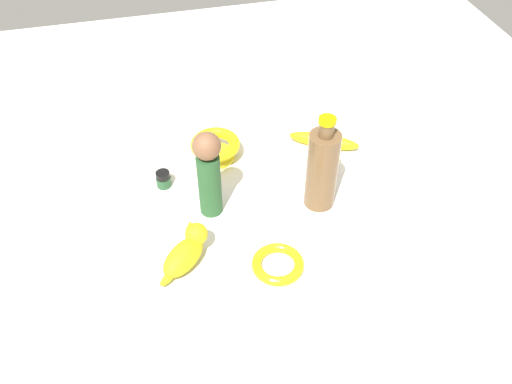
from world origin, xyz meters
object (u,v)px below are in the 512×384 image
(bottle_tall, at_px, (322,168))
(person_figure_adult, at_px, (209,172))
(bowl, at_px, (215,147))
(bangle, at_px, (278,264))
(nail_polish_jar, at_px, (163,179))
(banana, at_px, (324,141))
(cat_figurine, at_px, (186,251))

(bottle_tall, distance_m, person_figure_adult, 0.24)
(bowl, height_order, person_figure_adult, person_figure_adult)
(bangle, distance_m, person_figure_adult, 0.24)
(nail_polish_jar, height_order, person_figure_adult, person_figure_adult)
(bottle_tall, height_order, person_figure_adult, bottle_tall)
(nail_polish_jar, distance_m, banana, 0.41)
(bangle, height_order, person_figure_adult, person_figure_adult)
(bangle, xyz_separation_m, cat_figurine, (-0.06, -0.17, 0.02))
(bangle, xyz_separation_m, person_figure_adult, (-0.19, -0.10, 0.10))
(bottle_tall, xyz_separation_m, banana, (-0.19, 0.08, -0.08))
(bowl, height_order, bangle, bowl)
(person_figure_adult, bearing_deg, nail_polish_jar, -138.88)
(bangle, height_order, cat_figurine, cat_figurine)
(bowl, relative_size, nail_polish_jar, 3.06)
(bowl, relative_size, banana, 0.68)
(bottle_tall, xyz_separation_m, cat_figurine, (0.10, -0.32, -0.07))
(bottle_tall, xyz_separation_m, bangle, (0.16, -0.14, -0.09))
(bottle_tall, relative_size, bangle, 2.20)
(bottle_tall, bearing_deg, bowl, -136.90)
(bottle_tall, height_order, nail_polish_jar, bottle_tall)
(cat_figurine, height_order, banana, cat_figurine)
(bowl, xyz_separation_m, banana, (0.02, 0.27, -0.02))
(bangle, bearing_deg, bowl, -171.47)
(banana, bearing_deg, bowl, -155.61)
(cat_figurine, height_order, person_figure_adult, person_figure_adult)
(bottle_tall, relative_size, cat_figurine, 1.98)
(bangle, bearing_deg, person_figure_adult, -152.62)
(bottle_tall, xyz_separation_m, person_figure_adult, (-0.03, -0.24, 0.01))
(cat_figurine, relative_size, person_figure_adult, 0.55)
(cat_figurine, bearing_deg, person_figure_adult, 150.86)
(bangle, bearing_deg, cat_figurine, -108.38)
(cat_figurine, bearing_deg, bangle, 71.62)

